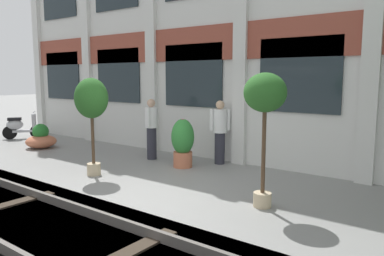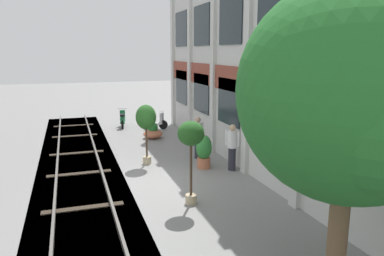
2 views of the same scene
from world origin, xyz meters
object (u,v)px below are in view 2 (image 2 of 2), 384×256
at_px(potted_plant_wide_bowl, 153,132).
at_px(resident_by_doorway, 232,146).
at_px(scooter_second_parked, 154,121).
at_px(scooter_near_curb, 122,120).
at_px(potted_plant_low_pan, 191,139).
at_px(potted_plant_tall_urn, 146,119).
at_px(broadleaf_tree, 349,98).
at_px(resident_watching_tracks, 198,136).
at_px(potted_plant_fluted_column, 204,150).

bearing_deg(potted_plant_wide_bowl, resident_by_doorway, 15.32).
bearing_deg(scooter_second_parked, scooter_near_curb, -172.41).
distance_m(scooter_second_parked, resident_by_doorway, 7.89).
distance_m(potted_plant_wide_bowl, scooter_second_parked, 2.25).
xyz_separation_m(potted_plant_low_pan, scooter_second_parked, (-10.14, 1.27, -1.38)).
relative_size(potted_plant_tall_urn, potted_plant_wide_bowl, 2.38).
relative_size(broadleaf_tree, potted_plant_wide_bowl, 5.65).
distance_m(broadleaf_tree, resident_watching_tracks, 8.97).
distance_m(potted_plant_low_pan, resident_watching_tracks, 4.51).
height_order(scooter_second_parked, resident_by_doorway, resident_by_doorway).
height_order(resident_by_doorway, resident_watching_tracks, resident_watching_tracks).
xyz_separation_m(potted_plant_fluted_column, scooter_second_parked, (-7.28, -0.15, -0.22)).
bearing_deg(broadleaf_tree, resident_watching_tracks, 176.14).
xyz_separation_m(broadleaf_tree, scooter_near_curb, (-15.49, -1.34, -2.95)).
height_order(potted_plant_wide_bowl, resident_by_doorway, resident_by_doorway).
xyz_separation_m(broadleaf_tree, resident_watching_tracks, (-8.59, 0.58, -2.52)).
bearing_deg(resident_watching_tracks, potted_plant_fluted_column, 148.26).
xyz_separation_m(potted_plant_tall_urn, potted_plant_wide_bowl, (-3.96, 1.11, -1.38)).
relative_size(potted_plant_low_pan, scooter_second_parked, 1.96).
relative_size(scooter_second_parked, resident_by_doorway, 0.72).
distance_m(scooter_near_curb, scooter_second_parked, 1.78).
bearing_deg(broadleaf_tree, potted_plant_fluted_column, 177.08).
relative_size(potted_plant_tall_urn, scooter_second_parked, 1.88).
distance_m(potted_plant_tall_urn, potted_plant_fluted_column, 2.37).
bearing_deg(scooter_near_curb, resident_by_doorway, -154.39).
xyz_separation_m(potted_plant_low_pan, scooter_near_curb, (-10.99, -0.29, -1.38)).
height_order(potted_plant_fluted_column, scooter_second_parked, potted_plant_fluted_column).
distance_m(potted_plant_wide_bowl, scooter_near_curb, 3.19).
bearing_deg(broadleaf_tree, potted_plant_tall_urn, -170.42).
distance_m(potted_plant_tall_urn, potted_plant_low_pan, 4.03).
distance_m(broadleaf_tree, potted_plant_low_pan, 4.88).
bearing_deg(potted_plant_low_pan, potted_plant_wide_bowl, 174.83).
bearing_deg(potted_plant_low_pan, scooter_second_parked, 172.83).
bearing_deg(scooter_near_curb, scooter_second_parked, -109.36).
height_order(potted_plant_wide_bowl, resident_watching_tracks, resident_watching_tracks).
distance_m(potted_plant_tall_urn, scooter_near_curb, 7.09).
height_order(potted_plant_tall_urn, scooter_second_parked, potted_plant_tall_urn).
xyz_separation_m(broadleaf_tree, potted_plant_wide_bowl, (-12.47, -0.33, -3.11)).
bearing_deg(potted_plant_wide_bowl, broadleaf_tree, 1.50).
height_order(broadleaf_tree, scooter_near_curb, broadleaf_tree).
bearing_deg(scooter_second_parked, broadleaf_tree, -54.77).
distance_m(potted_plant_low_pan, scooter_second_parked, 10.31).
bearing_deg(potted_plant_fluted_column, scooter_near_curb, -168.10).
distance_m(resident_by_doorway, resident_watching_tracks, 1.88).
height_order(potted_plant_wide_bowl, scooter_second_parked, scooter_second_parked).
bearing_deg(scooter_near_curb, potted_plant_fluted_column, -158.93).
bearing_deg(scooter_second_parked, potted_plant_low_pan, -61.05).
xyz_separation_m(broadleaf_tree, scooter_second_parked, (-14.64, 0.23, -2.95)).
bearing_deg(potted_plant_fluted_column, resident_watching_tracks, 170.53).
relative_size(potted_plant_wide_bowl, scooter_second_parked, 0.79).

